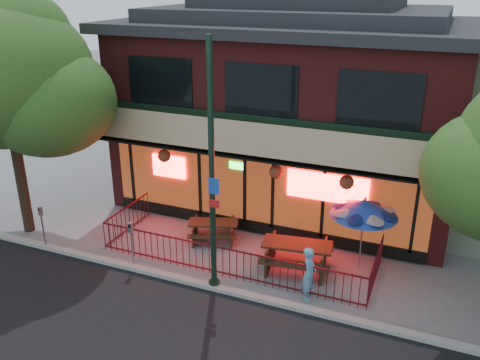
# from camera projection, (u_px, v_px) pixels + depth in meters

# --- Properties ---
(ground) EXTENTS (80.00, 80.00, 0.00)m
(ground) POSITION_uv_depth(u_px,v_px,m) (220.00, 280.00, 14.88)
(ground) COLOR gray
(ground) RESTS_ON ground
(curb) EXTENTS (80.00, 0.25, 0.12)m
(curb) POSITION_uv_depth(u_px,v_px,m) (213.00, 287.00, 14.42)
(curb) COLOR #999993
(curb) RESTS_ON ground
(restaurant_building) EXTENTS (12.96, 9.49, 8.05)m
(restaurant_building) POSITION_uv_depth(u_px,v_px,m) (296.00, 93.00, 19.44)
(restaurant_building) COLOR maroon
(restaurant_building) RESTS_ON ground
(patio_fence) EXTENTS (8.44, 2.62, 1.00)m
(patio_fence) POSITION_uv_depth(u_px,v_px,m) (227.00, 253.00, 15.07)
(patio_fence) COLOR #501119
(patio_fence) RESTS_ON ground
(street_light) EXTENTS (0.43, 0.32, 7.00)m
(street_light) POSITION_uv_depth(u_px,v_px,m) (212.00, 185.00, 13.36)
(street_light) COLOR black
(street_light) RESTS_ON ground
(street_tree_left) EXTENTS (5.60, 5.60, 8.05)m
(street_tree_left) POSITION_uv_depth(u_px,v_px,m) (5.00, 66.00, 15.76)
(street_tree_left) COLOR #2F2317
(street_tree_left) RESTS_ON ground
(picnic_table_left) EXTENTS (1.96, 1.74, 0.69)m
(picnic_table_left) POSITION_uv_depth(u_px,v_px,m) (213.00, 228.00, 16.93)
(picnic_table_left) COLOR #402917
(picnic_table_left) RESTS_ON ground
(picnic_table_right) EXTENTS (2.27, 1.86, 0.88)m
(picnic_table_right) POSITION_uv_depth(u_px,v_px,m) (297.00, 252.00, 15.20)
(picnic_table_right) COLOR #392714
(picnic_table_right) RESTS_ON ground
(patio_umbrella) EXTENTS (2.00, 2.00, 2.28)m
(patio_umbrella) POSITION_uv_depth(u_px,v_px,m) (364.00, 208.00, 14.92)
(patio_umbrella) COLOR gray
(patio_umbrella) RESTS_ON ground
(pedestrian) EXTENTS (0.42, 0.60, 1.57)m
(pedestrian) POSITION_uv_depth(u_px,v_px,m) (309.00, 274.00, 13.73)
(pedestrian) COLOR #6098C0
(pedestrian) RESTS_ON ground
(parking_meter_near) EXTENTS (0.15, 0.13, 1.52)m
(parking_meter_near) POSITION_uv_depth(u_px,v_px,m) (131.00, 238.00, 15.12)
(parking_meter_near) COLOR #96989F
(parking_meter_near) RESTS_ON ground
(parking_meter_far) EXTENTS (0.16, 0.15, 1.48)m
(parking_meter_far) POSITION_uv_depth(u_px,v_px,m) (42.00, 220.00, 16.26)
(parking_meter_far) COLOR gray
(parking_meter_far) RESTS_ON ground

